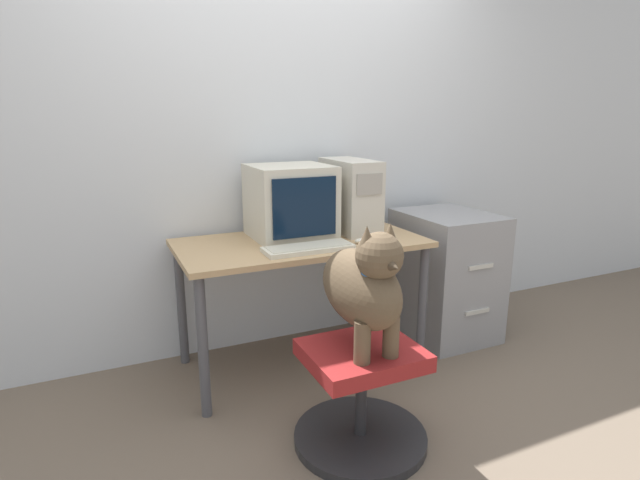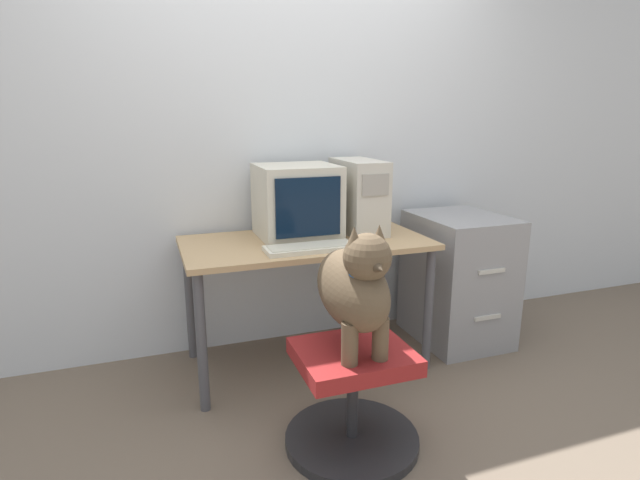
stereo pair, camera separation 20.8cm
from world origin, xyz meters
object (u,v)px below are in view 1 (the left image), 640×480
object	(u,v)px
pc_tower	(350,195)
keyboard	(308,248)
office_chair	(361,397)
crt_monitor	(290,201)
filing_cabinet	(445,274)
dog	(364,285)

from	to	relation	value
pc_tower	keyboard	xyz separation A→B (m)	(-0.40, -0.31, -0.20)
office_chair	keyboard	bearing A→B (deg)	90.25
keyboard	office_chair	world-z (taller)	keyboard
crt_monitor	filing_cabinet	size ratio (longest dim) A/B	0.54
crt_monitor	pc_tower	world-z (taller)	pc_tower
filing_cabinet	dog	bearing A→B (deg)	-143.58
pc_tower	filing_cabinet	world-z (taller)	pc_tower
filing_cabinet	pc_tower	bearing A→B (deg)	170.81
dog	filing_cabinet	bearing A→B (deg)	36.42
office_chair	filing_cabinet	size ratio (longest dim) A/B	0.73
pc_tower	office_chair	world-z (taller)	pc_tower
crt_monitor	filing_cabinet	world-z (taller)	crt_monitor
pc_tower	keyboard	world-z (taller)	pc_tower
crt_monitor	filing_cabinet	bearing A→B (deg)	-6.06
keyboard	filing_cabinet	xyz separation A→B (m)	(1.05, 0.21, -0.35)
crt_monitor	filing_cabinet	xyz separation A→B (m)	(1.02, -0.11, -0.53)
keyboard	pc_tower	bearing A→B (deg)	37.98
office_chair	dog	xyz separation A→B (m)	(0.00, -0.00, 0.52)
crt_monitor	office_chair	world-z (taller)	crt_monitor
keyboard	filing_cabinet	size ratio (longest dim) A/B	0.57
filing_cabinet	crt_monitor	bearing A→B (deg)	173.94
pc_tower	filing_cabinet	xyz separation A→B (m)	(0.65, -0.10, -0.54)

